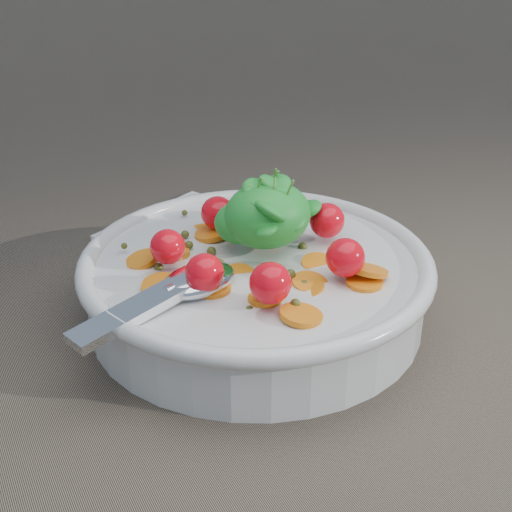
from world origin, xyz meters
name	(u,v)px	position (x,y,z in m)	size (l,w,h in m)	color
ground	(270,316)	(0.00, 0.00, 0.00)	(6.00, 6.00, 0.00)	#726351
bowl	(256,281)	(-0.01, 0.01, 0.03)	(0.31, 0.29, 0.12)	silver
napkin	(190,230)	(0.00, 0.18, 0.00)	(0.16, 0.14, 0.01)	white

